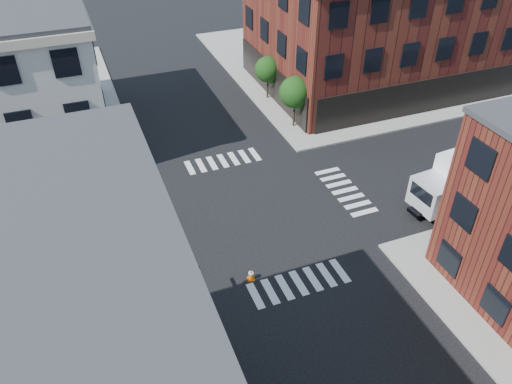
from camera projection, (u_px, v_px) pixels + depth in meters
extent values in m
plane|color=black|center=(255.00, 213.00, 34.12)|extent=(120.00, 120.00, 0.00)
cube|color=gray|center=(361.00, 60.00, 55.97)|extent=(30.00, 30.00, 0.15)
cube|color=#461511|center=(391.00, 21.00, 48.56)|extent=(25.00, 16.00, 12.00)
cylinder|color=black|center=(294.00, 118.00, 43.29)|extent=(0.18, 0.18, 1.47)
cylinder|color=black|center=(294.00, 110.00, 42.85)|extent=(0.12, 0.12, 1.47)
sphere|color=#0E330E|center=(295.00, 92.00, 41.85)|extent=(2.69, 2.69, 2.69)
sphere|color=#0E330E|center=(298.00, 98.00, 42.18)|extent=(1.85, 1.85, 1.85)
cylinder|color=black|center=(267.00, 91.00, 47.83)|extent=(0.18, 0.18, 1.33)
cylinder|color=black|center=(268.00, 85.00, 47.43)|extent=(0.12, 0.12, 1.33)
sphere|color=#0E330E|center=(268.00, 69.00, 46.53)|extent=(2.43, 2.43, 2.43)
sphere|color=#0E330E|center=(271.00, 74.00, 46.82)|extent=(1.67, 1.67, 1.67)
cylinder|color=black|center=(180.00, 285.00, 25.66)|extent=(0.12, 0.12, 4.60)
cylinder|color=black|center=(183.00, 311.00, 26.85)|extent=(0.28, 0.28, 0.30)
cube|color=#053819|center=(189.00, 270.00, 25.32)|extent=(1.10, 0.03, 0.22)
cube|color=#053819|center=(175.00, 262.00, 25.42)|extent=(0.03, 1.10, 0.22)
imported|color=black|center=(183.00, 259.00, 24.89)|extent=(0.22, 0.18, 1.10)
imported|color=black|center=(173.00, 258.00, 24.94)|extent=(0.18, 0.22, 1.10)
cube|color=white|center=(478.00, 172.00, 34.19)|extent=(6.27, 3.16, 3.24)
cube|color=maroon|center=(494.00, 182.00, 33.23)|extent=(2.29, 0.25, 0.73)
cube|color=maroon|center=(464.00, 163.00, 35.14)|extent=(2.29, 0.25, 0.73)
cube|color=silver|center=(432.00, 194.00, 33.09)|extent=(2.31, 2.69, 2.09)
cube|color=black|center=(422.00, 194.00, 32.52)|extent=(0.29, 1.99, 0.94)
cube|color=black|center=(459.00, 196.00, 34.73)|extent=(8.41, 1.82, 0.26)
cylinder|color=black|center=(440.00, 216.00, 32.96)|extent=(1.07, 0.46, 1.04)
cylinder|color=black|center=(418.00, 199.00, 34.53)|extent=(1.07, 0.46, 1.04)
cylinder|color=black|center=(482.00, 201.00, 34.32)|extent=(1.07, 0.46, 1.04)
cylinder|color=black|center=(458.00, 184.00, 35.89)|extent=(1.07, 0.46, 1.04)
cylinder|color=black|center=(508.00, 191.00, 35.22)|extent=(1.07, 0.46, 1.04)
cylinder|color=black|center=(484.00, 176.00, 36.80)|extent=(1.07, 0.46, 1.04)
cube|color=#E05E09|center=(251.00, 279.00, 29.11)|extent=(0.51, 0.51, 0.04)
cone|color=#E05E09|center=(251.00, 275.00, 28.89)|extent=(0.48, 0.48, 0.76)
cylinder|color=white|center=(251.00, 273.00, 28.83)|extent=(0.29, 0.29, 0.09)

